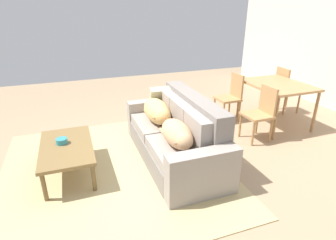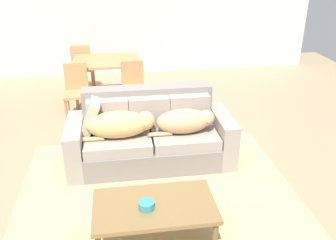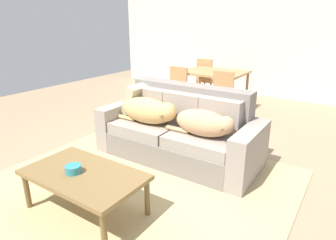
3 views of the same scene
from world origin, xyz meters
name	(u,v)px [view 3 (image 3 of 3)]	position (x,y,z in m)	size (l,w,h in m)	color
ground_plane	(170,160)	(0.00, 0.00, 0.00)	(10.00, 10.00, 0.00)	tan
back_partition	(269,36)	(0.00, 4.00, 1.35)	(8.00, 0.12, 2.70)	silver
area_rug	(135,187)	(0.06, -0.75, 0.01)	(3.06, 2.86, 0.01)	tan
couch	(180,132)	(0.06, 0.16, 0.35)	(2.04, 0.87, 0.91)	gray
dog_on_left_cushion	(149,111)	(-0.30, -0.02, 0.61)	(0.94, 0.35, 0.33)	#DDAE68
dog_on_right_cushion	(205,123)	(0.48, -0.01, 0.59)	(0.83, 0.32, 0.30)	tan
throw_pillow_by_left_arm	(137,100)	(-0.67, 0.20, 0.65)	(0.12, 0.46, 0.46)	#AFAE8B
coffee_table	(84,177)	(-0.06, -1.31, 0.36)	(1.10, 0.63, 0.41)	olive
bowl_on_coffee_table	(73,169)	(-0.13, -1.36, 0.44)	(0.14, 0.14, 0.07)	teal
dining_table	(214,75)	(-0.48, 2.27, 0.69)	(1.13, 0.93, 0.77)	tan
dining_chair_near_left	(175,89)	(-0.95, 1.64, 0.48)	(0.41, 0.41, 0.88)	tan
dining_chair_near_right	(220,96)	(-0.06, 1.64, 0.49)	(0.41, 0.41, 0.88)	tan
dining_chair_far_left	(206,77)	(-0.94, 2.88, 0.50)	(0.42, 0.42, 0.91)	tan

